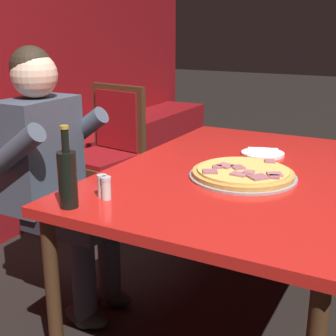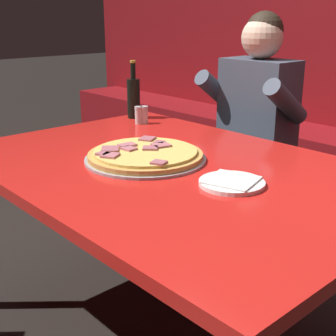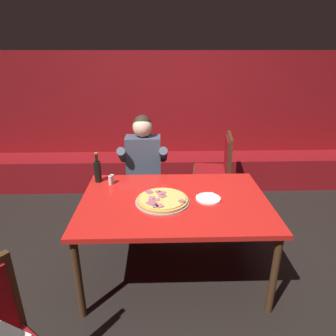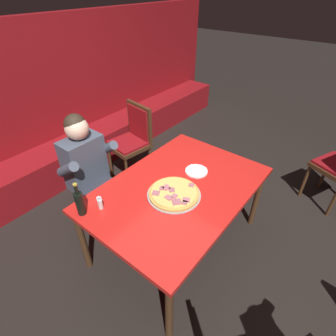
{
  "view_description": "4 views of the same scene",
  "coord_description": "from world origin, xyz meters",
  "px_view_note": "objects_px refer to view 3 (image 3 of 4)",
  "views": [
    {
      "loc": [
        -1.89,
        -0.64,
        1.36
      ],
      "look_at": [
        -0.2,
        0.27,
        0.77
      ],
      "focal_mm": 50.0,
      "sensor_mm": 36.0,
      "label": 1
    },
    {
      "loc": [
        1.18,
        -1.08,
        1.27
      ],
      "look_at": [
        -0.03,
        0.02,
        0.72
      ],
      "focal_mm": 50.0,
      "sensor_mm": 36.0,
      "label": 2
    },
    {
      "loc": [
        -0.12,
        -2.23,
        1.94
      ],
      "look_at": [
        -0.05,
        0.29,
        0.92
      ],
      "focal_mm": 32.0,
      "sensor_mm": 36.0,
      "label": 3
    },
    {
      "loc": [
        -1.41,
        -1.02,
        2.22
      ],
      "look_at": [
        -0.08,
        0.04,
        0.98
      ],
      "focal_mm": 28.0,
      "sensor_mm": 36.0,
      "label": 4
    }
  ],
  "objects_px": {
    "diner_seated_blue_shirt": "(143,168)",
    "dining_chair_side_aisle": "(218,167)",
    "pizza": "(162,200)",
    "plate_white_paper": "(208,198)",
    "shaker_parmesan": "(112,179)",
    "main_dining_table": "(174,206)",
    "beer_bottle": "(98,171)",
    "shaker_oregano": "(110,181)"
  },
  "relations": [
    {
      "from": "diner_seated_blue_shirt",
      "to": "pizza",
      "type": "bearing_deg",
      "value": -76.77
    },
    {
      "from": "diner_seated_blue_shirt",
      "to": "dining_chair_side_aisle",
      "type": "distance_m",
      "value": 0.96
    },
    {
      "from": "pizza",
      "to": "plate_white_paper",
      "type": "distance_m",
      "value": 0.39
    },
    {
      "from": "plate_white_paper",
      "to": "dining_chair_side_aisle",
      "type": "relative_size",
      "value": 0.21
    },
    {
      "from": "main_dining_table",
      "to": "shaker_parmesan",
      "type": "distance_m",
      "value": 0.68
    },
    {
      "from": "shaker_oregano",
      "to": "diner_seated_blue_shirt",
      "type": "xyz_separation_m",
      "value": [
        0.28,
        0.49,
        -0.08
      ]
    },
    {
      "from": "main_dining_table",
      "to": "dining_chair_side_aisle",
      "type": "bearing_deg",
      "value": 62.95
    },
    {
      "from": "shaker_oregano",
      "to": "main_dining_table",
      "type": "bearing_deg",
      "value": -28.85
    },
    {
      "from": "plate_white_paper",
      "to": "shaker_parmesan",
      "type": "relative_size",
      "value": 2.44
    },
    {
      "from": "main_dining_table",
      "to": "shaker_parmesan",
      "type": "bearing_deg",
      "value": 148.67
    },
    {
      "from": "dining_chair_side_aisle",
      "to": "diner_seated_blue_shirt",
      "type": "bearing_deg",
      "value": -159.03
    },
    {
      "from": "pizza",
      "to": "beer_bottle",
      "type": "distance_m",
      "value": 0.75
    },
    {
      "from": "dining_chair_side_aisle",
      "to": "shaker_parmesan",
      "type": "bearing_deg",
      "value": -145.1
    },
    {
      "from": "beer_bottle",
      "to": "diner_seated_blue_shirt",
      "type": "height_order",
      "value": "diner_seated_blue_shirt"
    },
    {
      "from": "pizza",
      "to": "dining_chair_side_aisle",
      "type": "xyz_separation_m",
      "value": [
        0.69,
        1.19,
        -0.19
      ]
    },
    {
      "from": "pizza",
      "to": "shaker_oregano",
      "type": "relative_size",
      "value": 5.23
    },
    {
      "from": "shaker_parmesan",
      "to": "diner_seated_blue_shirt",
      "type": "xyz_separation_m",
      "value": [
        0.27,
        0.47,
        -0.08
      ]
    },
    {
      "from": "diner_seated_blue_shirt",
      "to": "dining_chair_side_aisle",
      "type": "xyz_separation_m",
      "value": [
        0.89,
        0.34,
        -0.13
      ]
    },
    {
      "from": "main_dining_table",
      "to": "beer_bottle",
      "type": "distance_m",
      "value": 0.83
    },
    {
      "from": "pizza",
      "to": "beer_bottle",
      "type": "xyz_separation_m",
      "value": [
        -0.61,
        0.43,
        0.09
      ]
    },
    {
      "from": "beer_bottle",
      "to": "dining_chair_side_aisle",
      "type": "distance_m",
      "value": 1.53
    },
    {
      "from": "main_dining_table",
      "to": "diner_seated_blue_shirt",
      "type": "bearing_deg",
      "value": 110.34
    },
    {
      "from": "pizza",
      "to": "beer_bottle",
      "type": "relative_size",
      "value": 1.54
    },
    {
      "from": "plate_white_paper",
      "to": "diner_seated_blue_shirt",
      "type": "bearing_deg",
      "value": 125.97
    },
    {
      "from": "shaker_oregano",
      "to": "diner_seated_blue_shirt",
      "type": "bearing_deg",
      "value": 60.4
    },
    {
      "from": "diner_seated_blue_shirt",
      "to": "dining_chair_side_aisle",
      "type": "height_order",
      "value": "diner_seated_blue_shirt"
    },
    {
      "from": "pizza",
      "to": "dining_chair_side_aisle",
      "type": "bearing_deg",
      "value": 59.82
    },
    {
      "from": "plate_white_paper",
      "to": "shaker_parmesan",
      "type": "xyz_separation_m",
      "value": [
        -0.86,
        0.34,
        0.03
      ]
    },
    {
      "from": "main_dining_table",
      "to": "diner_seated_blue_shirt",
      "type": "relative_size",
      "value": 1.24
    },
    {
      "from": "beer_bottle",
      "to": "shaker_parmesan",
      "type": "relative_size",
      "value": 3.4
    },
    {
      "from": "pizza",
      "to": "beer_bottle",
      "type": "height_order",
      "value": "beer_bottle"
    },
    {
      "from": "main_dining_table",
      "to": "beer_bottle",
      "type": "bearing_deg",
      "value": 151.09
    },
    {
      "from": "plate_white_paper",
      "to": "shaker_oregano",
      "type": "xyz_separation_m",
      "value": [
        -0.87,
        0.32,
        0.03
      ]
    },
    {
      "from": "pizza",
      "to": "shaker_parmesan",
      "type": "bearing_deg",
      "value": 140.77
    },
    {
      "from": "plate_white_paper",
      "to": "pizza",
      "type": "bearing_deg",
      "value": -174.32
    },
    {
      "from": "shaker_parmesan",
      "to": "dining_chair_side_aisle",
      "type": "bearing_deg",
      "value": 34.9
    },
    {
      "from": "main_dining_table",
      "to": "shaker_oregano",
      "type": "distance_m",
      "value": 0.67
    },
    {
      "from": "pizza",
      "to": "diner_seated_blue_shirt",
      "type": "bearing_deg",
      "value": 103.23
    },
    {
      "from": "main_dining_table",
      "to": "plate_white_paper",
      "type": "bearing_deg",
      "value": 0.77
    },
    {
      "from": "plate_white_paper",
      "to": "beer_bottle",
      "type": "height_order",
      "value": "beer_bottle"
    },
    {
      "from": "plate_white_paper",
      "to": "beer_bottle",
      "type": "bearing_deg",
      "value": 158.73
    },
    {
      "from": "plate_white_paper",
      "to": "diner_seated_blue_shirt",
      "type": "xyz_separation_m",
      "value": [
        -0.59,
        0.81,
        -0.05
      ]
    }
  ]
}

